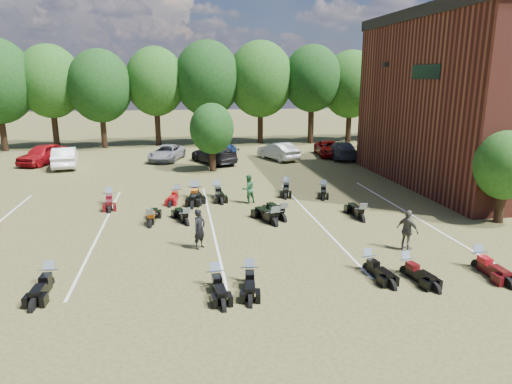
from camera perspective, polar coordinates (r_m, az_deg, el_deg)
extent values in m
plane|color=brown|center=(19.26, 4.07, -6.27)|extent=(160.00, 160.00, 0.00)
imported|color=maroon|center=(39.85, -25.04, 4.31)|extent=(3.64, 5.01, 1.59)
imported|color=silver|center=(37.76, -22.77, 4.03)|extent=(2.36, 4.90, 1.55)
imported|color=gray|center=(38.43, -11.09, 4.82)|extent=(3.34, 4.98, 1.27)
imported|color=black|center=(36.78, -5.29, 4.77)|extent=(3.94, 5.48, 1.47)
imported|color=navy|center=(38.43, -3.87, 5.06)|extent=(2.56, 4.00, 1.27)
imported|color=beige|center=(38.17, 2.78, 5.13)|extent=(3.04, 4.58, 1.43)
imported|color=#5E0705|center=(40.41, 9.20, 5.37)|extent=(2.64, 4.83, 1.28)
imported|color=#38393D|center=(39.35, 10.63, 5.17)|extent=(2.51, 5.09, 1.42)
imported|color=black|center=(18.43, -7.08, -4.61)|extent=(0.69, 0.70, 1.63)
imported|color=#266537|center=(24.84, -0.97, 0.38)|extent=(0.94, 0.85, 1.58)
imported|color=#555049|center=(19.11, 18.41, -4.55)|extent=(0.82, 1.03, 1.64)
cube|color=black|center=(32.55, 15.86, 15.05)|extent=(0.30, 0.40, 0.30)
cube|color=black|center=(28.14, 20.43, 13.91)|extent=(0.06, 3.00, 0.80)
cylinder|color=black|center=(49.64, -29.36, 6.99)|extent=(0.58, 0.58, 4.08)
cylinder|color=black|center=(48.20, -23.73, 7.45)|extent=(0.58, 0.58, 4.08)
ellipsoid|color=#1E4C19|center=(47.97, -24.24, 12.53)|extent=(6.00, 6.00, 6.90)
cylinder|color=black|center=(47.23, -17.79, 7.85)|extent=(0.57, 0.58, 4.08)
ellipsoid|color=#1E4C19|center=(47.00, -18.19, 13.05)|extent=(6.00, 6.00, 6.90)
cylinder|color=black|center=(46.79, -11.67, 8.17)|extent=(0.57, 0.58, 4.08)
ellipsoid|color=#1E4C19|center=(46.56, -11.94, 13.43)|extent=(6.00, 6.00, 6.90)
cylinder|color=black|center=(46.88, -5.49, 8.41)|extent=(0.58, 0.58, 4.08)
ellipsoid|color=#1E4C19|center=(46.64, -5.62, 13.66)|extent=(6.00, 6.00, 6.90)
cylinder|color=black|center=(47.49, 0.60, 8.55)|extent=(0.57, 0.58, 4.08)
ellipsoid|color=#1E4C19|center=(47.26, 0.62, 13.73)|extent=(6.00, 6.00, 6.90)
cylinder|color=black|center=(48.62, 6.48, 8.59)|extent=(0.57, 0.58, 4.08)
ellipsoid|color=#1E4C19|center=(48.40, 6.63, 13.65)|extent=(6.00, 6.00, 6.90)
cylinder|color=black|center=(50.22, 12.04, 8.55)|extent=(0.57, 0.58, 4.08)
ellipsoid|color=#1E4C19|center=(50.00, 12.30, 13.45)|extent=(6.00, 6.00, 6.90)
cylinder|color=black|center=(52.25, 17.20, 8.44)|extent=(0.58, 0.58, 4.08)
ellipsoid|color=#1E4C19|center=(52.04, 17.56, 13.14)|extent=(6.00, 6.00, 6.90)
cylinder|color=black|center=(54.67, 21.95, 8.28)|extent=(0.58, 0.58, 4.08)
ellipsoid|color=#1E4C19|center=(54.47, 22.37, 12.76)|extent=(6.00, 6.00, 6.90)
cylinder|color=black|center=(24.44, 28.20, -1.42)|extent=(0.24, 0.24, 1.71)
sphere|color=#1E4C19|center=(24.05, 28.73, 2.96)|extent=(2.80, 2.80, 2.80)
cylinder|color=black|center=(33.61, -5.45, 4.25)|extent=(0.24, 0.24, 1.90)
sphere|color=#1E4C19|center=(33.30, -5.54, 7.89)|extent=(3.20, 3.20, 3.20)
cube|color=silver|center=(21.91, -18.77, -4.44)|extent=(0.10, 14.00, 0.01)
cube|color=silver|center=(21.64, -5.58, -3.96)|extent=(0.10, 14.00, 0.01)
cube|color=silver|center=(22.50, 7.24, -3.29)|extent=(0.10, 14.00, 0.01)
cube|color=silver|center=(24.38, 18.58, -2.55)|extent=(0.10, 14.00, 0.01)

